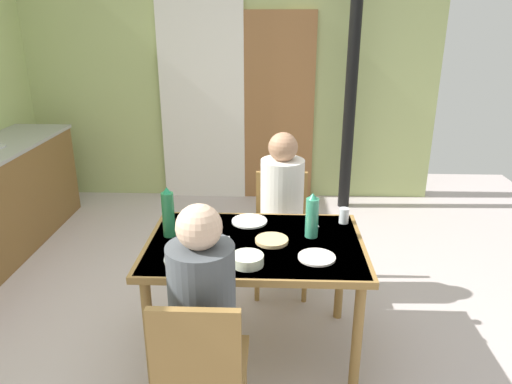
{
  "coord_description": "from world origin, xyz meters",
  "views": [
    {
      "loc": [
        0.55,
        -2.54,
        1.96
      ],
      "look_at": [
        0.44,
        0.08,
        0.98
      ],
      "focal_mm": 33.78,
      "sensor_mm": 36.0,
      "label": 1
    }
  ],
  "objects_px": {
    "chair_far_diner": "(281,224)",
    "water_bottle_green_near": "(312,216)",
    "serving_bowl_center": "(248,260)",
    "person_near_diner": "(203,295)",
    "person_far_diner": "(282,195)",
    "dining_table": "(255,254)",
    "chair_near_diner": "(201,367)",
    "water_bottle_green_far": "(168,213)"
  },
  "relations": [
    {
      "from": "person_far_diner",
      "to": "water_bottle_green_near",
      "type": "relative_size",
      "value": 2.84
    },
    {
      "from": "water_bottle_green_near",
      "to": "chair_far_diner",
      "type": "bearing_deg",
      "value": 103.52
    },
    {
      "from": "person_far_diner",
      "to": "serving_bowl_center",
      "type": "bearing_deg",
      "value": 78.13
    },
    {
      "from": "chair_near_diner",
      "to": "water_bottle_green_far",
      "type": "distance_m",
      "value": 0.97
    },
    {
      "from": "person_near_diner",
      "to": "serving_bowl_center",
      "type": "relative_size",
      "value": 4.53
    },
    {
      "from": "water_bottle_green_near",
      "to": "water_bottle_green_far",
      "type": "relative_size",
      "value": 0.9
    },
    {
      "from": "water_bottle_green_near",
      "to": "chair_near_diner",
      "type": "bearing_deg",
      "value": -121.75
    },
    {
      "from": "person_near_diner",
      "to": "water_bottle_green_far",
      "type": "bearing_deg",
      "value": 112.87
    },
    {
      "from": "person_far_diner",
      "to": "water_bottle_green_far",
      "type": "relative_size",
      "value": 2.54
    },
    {
      "from": "person_near_diner",
      "to": "person_far_diner",
      "type": "relative_size",
      "value": 1.0
    },
    {
      "from": "person_far_diner",
      "to": "chair_near_diner",
      "type": "bearing_deg",
      "value": 75.35
    },
    {
      "from": "chair_far_diner",
      "to": "person_far_diner",
      "type": "distance_m",
      "value": 0.31
    },
    {
      "from": "chair_far_diner",
      "to": "water_bottle_green_far",
      "type": "xyz_separation_m",
      "value": [
        -0.67,
        -0.71,
        0.38
      ]
    },
    {
      "from": "person_near_diner",
      "to": "dining_table",
      "type": "bearing_deg",
      "value": 71.98
    },
    {
      "from": "chair_far_diner",
      "to": "person_far_diner",
      "type": "bearing_deg",
      "value": 90.0
    },
    {
      "from": "chair_far_diner",
      "to": "person_near_diner",
      "type": "xyz_separation_m",
      "value": [
        -0.37,
        -1.41,
        0.28
      ]
    },
    {
      "from": "person_near_diner",
      "to": "person_far_diner",
      "type": "xyz_separation_m",
      "value": [
        0.37,
        1.28,
        0.0
      ]
    },
    {
      "from": "chair_far_diner",
      "to": "chair_near_diner",
      "type": "bearing_deg",
      "value": 76.59
    },
    {
      "from": "person_near_diner",
      "to": "water_bottle_green_near",
      "type": "distance_m",
      "value": 0.91
    },
    {
      "from": "serving_bowl_center",
      "to": "person_far_diner",
      "type": "bearing_deg",
      "value": 78.13
    },
    {
      "from": "serving_bowl_center",
      "to": "water_bottle_green_near",
      "type": "bearing_deg",
      "value": 44.86
    },
    {
      "from": "chair_far_diner",
      "to": "person_near_diner",
      "type": "distance_m",
      "value": 1.49
    },
    {
      "from": "water_bottle_green_near",
      "to": "serving_bowl_center",
      "type": "distance_m",
      "value": 0.51
    },
    {
      "from": "person_near_diner",
      "to": "water_bottle_green_near",
      "type": "height_order",
      "value": "person_near_diner"
    },
    {
      "from": "person_near_diner",
      "to": "water_bottle_green_far",
      "type": "distance_m",
      "value": 0.77
    },
    {
      "from": "person_far_diner",
      "to": "person_near_diner",
      "type": "bearing_deg",
      "value": 73.86
    },
    {
      "from": "chair_near_diner",
      "to": "water_bottle_green_near",
      "type": "height_order",
      "value": "water_bottle_green_near"
    },
    {
      "from": "person_near_diner",
      "to": "serving_bowl_center",
      "type": "xyz_separation_m",
      "value": [
        0.18,
        0.37,
        -0.02
      ]
    },
    {
      "from": "dining_table",
      "to": "chair_far_diner",
      "type": "distance_m",
      "value": 0.81
    },
    {
      "from": "chair_far_diner",
      "to": "serving_bowl_center",
      "type": "distance_m",
      "value": 1.09
    },
    {
      "from": "dining_table",
      "to": "serving_bowl_center",
      "type": "height_order",
      "value": "serving_bowl_center"
    },
    {
      "from": "water_bottle_green_near",
      "to": "serving_bowl_center",
      "type": "xyz_separation_m",
      "value": [
        -0.35,
        -0.35,
        -0.1
      ]
    },
    {
      "from": "serving_bowl_center",
      "to": "chair_far_diner",
      "type": "bearing_deg",
      "value": 79.66
    },
    {
      "from": "serving_bowl_center",
      "to": "water_bottle_green_far",
      "type": "bearing_deg",
      "value": 145.22
    },
    {
      "from": "chair_far_diner",
      "to": "person_far_diner",
      "type": "height_order",
      "value": "person_far_diner"
    },
    {
      "from": "dining_table",
      "to": "chair_far_diner",
      "type": "xyz_separation_m",
      "value": [
        0.16,
        0.77,
        -0.15
      ]
    },
    {
      "from": "chair_far_diner",
      "to": "dining_table",
      "type": "bearing_deg",
      "value": 78.2
    },
    {
      "from": "chair_near_diner",
      "to": "serving_bowl_center",
      "type": "xyz_separation_m",
      "value": [
        0.18,
        0.51,
        0.26
      ]
    },
    {
      "from": "chair_near_diner",
      "to": "person_near_diner",
      "type": "distance_m",
      "value": 0.31
    },
    {
      "from": "chair_near_diner",
      "to": "water_bottle_green_near",
      "type": "bearing_deg",
      "value": 58.25
    },
    {
      "from": "chair_far_diner",
      "to": "water_bottle_green_near",
      "type": "relative_size",
      "value": 3.21
    },
    {
      "from": "person_far_diner",
      "to": "serving_bowl_center",
      "type": "height_order",
      "value": "person_far_diner"
    }
  ]
}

